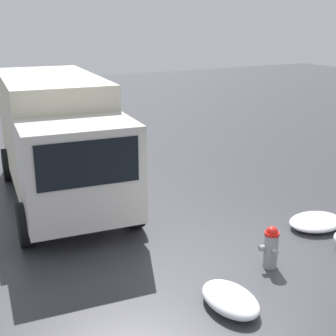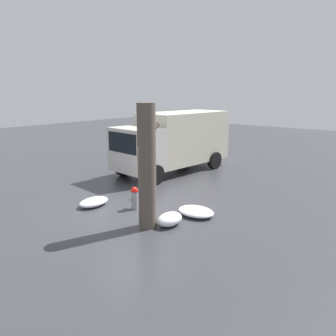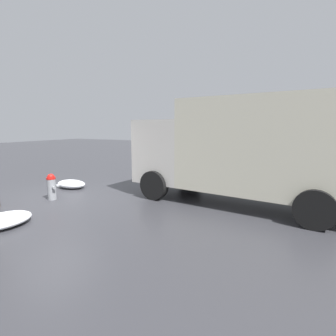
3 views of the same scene
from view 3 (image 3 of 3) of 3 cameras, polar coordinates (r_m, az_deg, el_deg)
name	(u,v)px [view 3 (image 3 of 3)]	position (r m, az deg, el deg)	size (l,w,h in m)	color
ground_plane	(52,199)	(8.93, -23.86, -6.28)	(60.00, 60.00, 0.00)	#38383D
fire_hydrant	(52,186)	(8.84, -24.01, -3.67)	(0.46, 0.37, 0.81)	gray
delivery_truck	(247,148)	(7.85, 16.78, 4.28)	(6.67, 3.13, 3.01)	beige
snow_pile_curbside	(71,184)	(10.29, -20.31, -3.27)	(1.16, 0.75, 0.29)	white
snow_pile_by_tree	(3,220)	(7.14, -32.30, -9.60)	(0.96, 1.28, 0.26)	white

